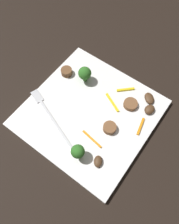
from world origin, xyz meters
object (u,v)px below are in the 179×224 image
(pepper_strip_0, at_px, (141,126))
(pepper_strip_1, at_px, (92,139))
(pepper_strip_3, at_px, (126,90))
(mushroom_0, at_px, (98,161))
(sausage_slice_0, at_px, (110,128))
(mushroom_2, at_px, (149,98))
(fork, at_px, (49,115))
(pepper_strip_2, at_px, (112,102))
(broccoli_floret_0, at_px, (85,73))
(mushroom_1, at_px, (150,109))
(plate, at_px, (89,113))
(sausage_slice_2, at_px, (130,104))
(sausage_slice_1, at_px, (67,72))
(broccoli_floret_1, at_px, (78,152))

(pepper_strip_0, relative_size, pepper_strip_1, 0.80)
(pepper_strip_1, relative_size, pepper_strip_3, 1.27)
(pepper_strip_1, xyz_separation_m, pepper_strip_3, (0.01, -0.15, 0.00))
(mushroom_0, distance_m, pepper_strip_3, 0.19)
(sausage_slice_0, bearing_deg, pepper_strip_1, 68.13)
(mushroom_2, relative_size, pepper_strip_0, 0.72)
(fork, distance_m, pepper_strip_2, 0.15)
(fork, distance_m, broccoli_floret_0, 0.13)
(mushroom_1, relative_size, pepper_strip_0, 0.61)
(plate, xyz_separation_m, sausage_slice_2, (-0.07, -0.07, 0.01))
(plate, height_order, fork, fork)
(mushroom_2, height_order, pepper_strip_2, mushroom_2)
(broccoli_floret_0, distance_m, sausage_slice_1, 0.05)
(fork, distance_m, pepper_strip_0, 0.21)
(broccoli_floret_0, bearing_deg, pepper_strip_3, -159.82)
(pepper_strip_0, relative_size, pepper_strip_3, 1.01)
(broccoli_floret_0, distance_m, mushroom_1, 0.17)
(plate, relative_size, pepper_strip_3, 6.52)
(sausage_slice_0, bearing_deg, pepper_strip_2, -61.66)
(mushroom_1, bearing_deg, pepper_strip_3, -11.88)
(sausage_slice_2, xyz_separation_m, pepper_strip_0, (-0.05, 0.03, -0.00))
(pepper_strip_2, distance_m, pepper_strip_3, 0.05)
(mushroom_0, height_order, pepper_strip_0, mushroom_0)
(sausage_slice_1, distance_m, pepper_strip_2, 0.14)
(broccoli_floret_1, relative_size, sausage_slice_0, 1.53)
(plate, distance_m, mushroom_1, 0.14)
(plate, bearing_deg, fork, 40.88)
(broccoli_floret_1, height_order, mushroom_1, broccoli_floret_1)
(sausage_slice_1, xyz_separation_m, pepper_strip_2, (-0.14, 0.00, -0.01))
(sausage_slice_1, distance_m, pepper_strip_1, 0.18)
(mushroom_0, bearing_deg, broccoli_floret_1, 17.77)
(fork, height_order, pepper_strip_3, same)
(sausage_slice_1, height_order, pepper_strip_1, sausage_slice_1)
(mushroom_2, distance_m, pepper_strip_0, 0.08)
(broccoli_floret_1, xyz_separation_m, sausage_slice_2, (-0.02, -0.17, -0.02))
(plate, height_order, broccoli_floret_0, broccoli_floret_0)
(sausage_slice_0, bearing_deg, mushroom_2, -105.49)
(mushroom_1, height_order, pepper_strip_3, mushroom_1)
(sausage_slice_2, bearing_deg, broccoli_floret_0, 2.73)
(broccoli_floret_0, relative_size, sausage_slice_0, 1.53)
(broccoli_floret_0, height_order, mushroom_0, broccoli_floret_0)
(mushroom_0, bearing_deg, sausage_slice_2, -83.84)
(sausage_slice_0, distance_m, pepper_strip_0, 0.07)
(fork, height_order, broccoli_floret_1, broccoli_floret_1)
(sausage_slice_2, bearing_deg, mushroom_0, 96.16)
(plate, relative_size, fork, 1.60)
(broccoli_floret_1, distance_m, pepper_strip_3, 0.20)
(broccoli_floret_0, xyz_separation_m, sausage_slice_1, (0.05, 0.01, -0.02))
(mushroom_0, relative_size, mushroom_1, 0.94)
(mushroom_0, xyz_separation_m, pepper_strip_1, (0.04, -0.03, -0.00))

